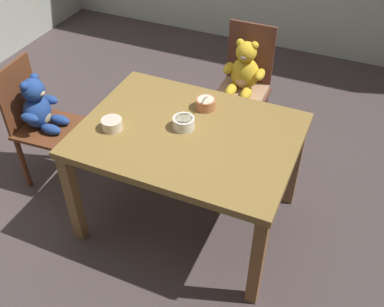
{
  "coord_description": "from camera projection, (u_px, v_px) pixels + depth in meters",
  "views": [
    {
      "loc": [
        0.79,
        -1.78,
        2.23
      ],
      "look_at": [
        0.0,
        0.05,
        0.51
      ],
      "focal_mm": 42.16,
      "sensor_mm": 36.0,
      "label": 1
    }
  ],
  "objects": [
    {
      "name": "ground_plane",
      "position": [
        189.0,
        219.0,
        2.95
      ],
      "size": [
        5.2,
        5.2,
        0.04
      ],
      "color": "#483C3B"
    },
    {
      "name": "dining_table",
      "position": [
        188.0,
        144.0,
        2.53
      ],
      "size": [
        1.2,
        0.9,
        0.7
      ],
      "color": "olive",
      "rests_on": "ground_plane"
    },
    {
      "name": "teddy_chair_near_left",
      "position": [
        40.0,
        114.0,
        2.89
      ],
      "size": [
        0.41,
        0.39,
        0.87
      ],
      "rotation": [
        0.0,
        0.0,
        0.07
      ],
      "color": "brown",
      "rests_on": "ground_plane"
    },
    {
      "name": "teddy_chair_far_center",
      "position": [
        243.0,
        80.0,
        3.18
      ],
      "size": [
        0.36,
        0.37,
        0.92
      ],
      "rotation": [
        0.0,
        0.0,
        -1.56
      ],
      "color": "brown",
      "rests_on": "ground_plane"
    },
    {
      "name": "porridge_bowl_terracotta_far_center",
      "position": [
        205.0,
        103.0,
        2.63
      ],
      "size": [
        0.12,
        0.12,
        0.12
      ],
      "color": "#B96E46",
      "rests_on": "dining_table"
    },
    {
      "name": "porridge_bowl_cream_near_left",
      "position": [
        112.0,
        124.0,
        2.48
      ],
      "size": [
        0.12,
        0.12,
        0.06
      ],
      "color": "beige",
      "rests_on": "dining_table"
    },
    {
      "name": "porridge_bowl_white_center",
      "position": [
        184.0,
        123.0,
        2.49
      ],
      "size": [
        0.12,
        0.12,
        0.06
      ],
      "color": "white",
      "rests_on": "dining_table"
    }
  ]
}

